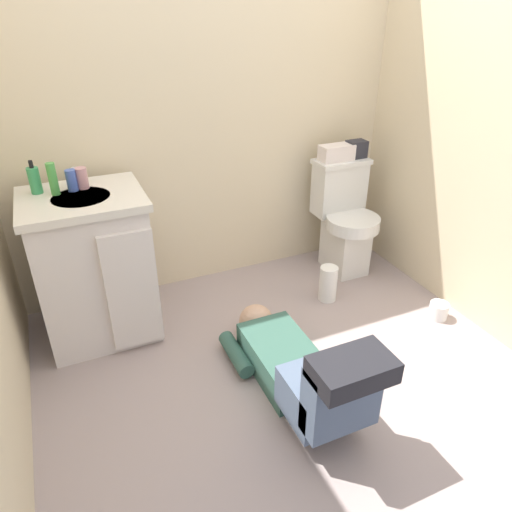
# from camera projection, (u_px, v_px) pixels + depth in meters

# --- Properties ---
(ground_plane) EXTENTS (2.89, 3.04, 0.04)m
(ground_plane) POSITION_uv_depth(u_px,v_px,m) (282.00, 369.00, 2.45)
(ground_plane) COLOR gray
(wall_back) EXTENTS (2.55, 0.08, 2.40)m
(wall_back) POSITION_uv_depth(u_px,v_px,m) (204.00, 91.00, 2.71)
(wall_back) COLOR beige
(wall_back) RESTS_ON ground_plane
(toilet) EXTENTS (0.36, 0.46, 0.75)m
(toilet) POSITION_uv_depth(u_px,v_px,m) (344.00, 219.00, 3.17)
(toilet) COLOR silver
(toilet) RESTS_ON ground_plane
(vanity_cabinet) EXTENTS (0.60, 0.53, 0.82)m
(vanity_cabinet) POSITION_uv_depth(u_px,v_px,m) (95.00, 266.00, 2.51)
(vanity_cabinet) COLOR silver
(vanity_cabinet) RESTS_ON ground_plane
(faucet) EXTENTS (0.02, 0.02, 0.10)m
(faucet) POSITION_uv_depth(u_px,v_px,m) (75.00, 177.00, 2.41)
(faucet) COLOR silver
(faucet) RESTS_ON vanity_cabinet
(person_plumber) EXTENTS (0.39, 1.06, 0.52)m
(person_plumber) POSITION_uv_depth(u_px,v_px,m) (300.00, 369.00, 2.17)
(person_plumber) COLOR #33594C
(person_plumber) RESTS_ON ground_plane
(tissue_box) EXTENTS (0.22, 0.11, 0.10)m
(tissue_box) POSITION_uv_depth(u_px,v_px,m) (337.00, 153.00, 3.01)
(tissue_box) COLOR silver
(tissue_box) RESTS_ON toilet
(toiletry_bag) EXTENTS (0.12, 0.09, 0.11)m
(toiletry_bag) POSITION_uv_depth(u_px,v_px,m) (356.00, 149.00, 3.06)
(toiletry_bag) COLOR #26262D
(toiletry_bag) RESTS_ON toilet
(soap_dispenser) EXTENTS (0.06, 0.06, 0.17)m
(soap_dispenser) POSITION_uv_depth(u_px,v_px,m) (35.00, 180.00, 2.31)
(soap_dispenser) COLOR #3A9E5A
(soap_dispenser) RESTS_ON vanity_cabinet
(bottle_green) EXTENTS (0.04, 0.04, 0.16)m
(bottle_green) POSITION_uv_depth(u_px,v_px,m) (53.00, 179.00, 2.29)
(bottle_green) COLOR green
(bottle_green) RESTS_ON vanity_cabinet
(bottle_blue) EXTENTS (0.05, 0.05, 0.11)m
(bottle_blue) POSITION_uv_depth(u_px,v_px,m) (72.00, 180.00, 2.35)
(bottle_blue) COLOR #4561BC
(bottle_blue) RESTS_ON vanity_cabinet
(bottle_pink) EXTENTS (0.06, 0.06, 0.11)m
(bottle_pink) POSITION_uv_depth(u_px,v_px,m) (82.00, 178.00, 2.38)
(bottle_pink) COLOR #D19397
(bottle_pink) RESTS_ON vanity_cabinet
(paper_towel_roll) EXTENTS (0.11, 0.11, 0.23)m
(paper_towel_roll) POSITION_uv_depth(u_px,v_px,m) (328.00, 284.00, 2.93)
(paper_towel_roll) COLOR white
(paper_towel_roll) RESTS_ON ground_plane
(toilet_paper_roll) EXTENTS (0.11, 0.11, 0.10)m
(toilet_paper_roll) POSITION_uv_depth(u_px,v_px,m) (438.00, 310.00, 2.79)
(toilet_paper_roll) COLOR white
(toilet_paper_roll) RESTS_ON ground_plane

